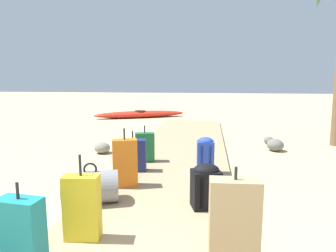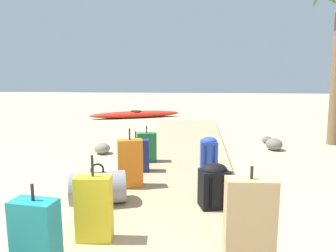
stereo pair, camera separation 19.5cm
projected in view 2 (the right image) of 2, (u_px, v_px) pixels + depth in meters
The scene contains 15 objects.
ground_plane at pixel (175, 171), 5.11m from camera, with size 60.00×60.00×0.00m, color tan.
boardwalk at pixel (179, 154), 6.07m from camera, with size 1.92×9.84×0.08m, color tan.
backpack_black at pixel (214, 184), 3.44m from camera, with size 0.38×0.33×0.53m.
suitcase_tan at pixel (250, 221), 2.37m from camera, with size 0.41×0.20×0.82m.
duffel_bag_grey at pixel (98, 188), 3.54m from camera, with size 0.74×0.58×0.50m.
suitcase_navy at pixel (136, 155), 4.80m from camera, with size 0.45×0.25×0.66m.
suitcase_orange at pixel (130, 163), 4.09m from camera, with size 0.38×0.28×0.82m.
suitcase_teal at pixel (36, 235), 2.28m from camera, with size 0.37×0.21×0.71m.
suitcase_green at pixel (147, 147), 5.36m from camera, with size 0.38×0.26×0.66m.
backpack_blue at pixel (209, 154), 4.69m from camera, with size 0.28×0.27×0.59m.
suitcase_yellow at pixel (94, 208), 2.72m from camera, with size 0.34×0.20×0.81m.
kayak at pixel (136, 114), 12.19m from camera, with size 3.70×2.21×0.29m.
rock_right_far at pixel (267, 140), 7.33m from camera, with size 0.24×0.28×0.18m, color slate.
rock_left_far at pixel (102, 148), 6.27m from camera, with size 0.36×0.33×0.24m, color gray.
rock_right_near at pixel (274, 144), 6.59m from camera, with size 0.39×0.36×0.27m, color slate.
Camera 2 is at (0.42, -0.97, 1.56)m, focal length 31.54 mm.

